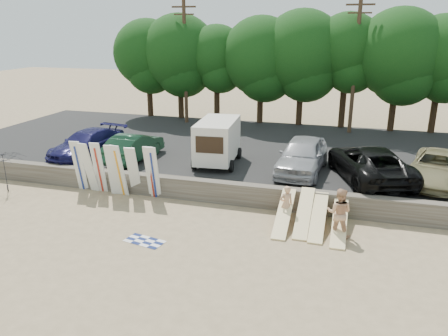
{
  "coord_description": "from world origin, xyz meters",
  "views": [
    {
      "loc": [
        1.96,
        -14.74,
        7.65
      ],
      "look_at": [
        -3.23,
        3.0,
        1.66
      ],
      "focal_mm": 35.0,
      "sensor_mm": 36.0,
      "label": 1
    }
  ],
  "objects_px": {
    "car_3": "(369,163)",
    "beachgoer_b": "(339,213)",
    "car_4": "(438,168)",
    "car_0": "(87,144)",
    "cooler": "(340,218)",
    "beach_umbrella": "(4,172)",
    "box_trailer": "(217,140)",
    "car_1": "(133,147)",
    "beachgoer_a": "(286,204)",
    "car_2": "(302,155)"
  },
  "relations": [
    {
      "from": "car_1",
      "to": "cooler",
      "type": "height_order",
      "value": "car_1"
    },
    {
      "from": "beachgoer_b",
      "to": "beach_umbrella",
      "type": "xyz_separation_m",
      "value": [
        -15.67,
        0.36,
        0.03
      ]
    },
    {
      "from": "car_4",
      "to": "beachgoer_a",
      "type": "bearing_deg",
      "value": -127.16
    },
    {
      "from": "car_3",
      "to": "box_trailer",
      "type": "bearing_deg",
      "value": -22.12
    },
    {
      "from": "car_1",
      "to": "car_2",
      "type": "bearing_deg",
      "value": -174.98
    },
    {
      "from": "car_1",
      "to": "car_3",
      "type": "distance_m",
      "value": 12.25
    },
    {
      "from": "car_2",
      "to": "car_3",
      "type": "height_order",
      "value": "car_2"
    },
    {
      "from": "car_0",
      "to": "beachgoer_a",
      "type": "relative_size",
      "value": 3.27
    },
    {
      "from": "car_0",
      "to": "cooler",
      "type": "height_order",
      "value": "car_0"
    },
    {
      "from": "beach_umbrella",
      "to": "box_trailer",
      "type": "bearing_deg",
      "value": 29.05
    },
    {
      "from": "box_trailer",
      "to": "car_3",
      "type": "distance_m",
      "value": 7.66
    },
    {
      "from": "box_trailer",
      "to": "car_4",
      "type": "xyz_separation_m",
      "value": [
        10.7,
        0.02,
        -0.58
      ]
    },
    {
      "from": "car_2",
      "to": "car_4",
      "type": "xyz_separation_m",
      "value": [
        6.24,
        0.17,
        -0.14
      ]
    },
    {
      "from": "cooler",
      "to": "beach_umbrella",
      "type": "xyz_separation_m",
      "value": [
        -15.72,
        -1.03,
        0.84
      ]
    },
    {
      "from": "car_4",
      "to": "cooler",
      "type": "xyz_separation_m",
      "value": [
        -4.16,
        -4.08,
        -1.27
      ]
    },
    {
      "from": "beachgoer_b",
      "to": "car_4",
      "type": "bearing_deg",
      "value": -122.07
    },
    {
      "from": "car_4",
      "to": "cooler",
      "type": "bearing_deg",
      "value": -119.64
    },
    {
      "from": "car_2",
      "to": "beachgoer_b",
      "type": "distance_m",
      "value": 5.72
    },
    {
      "from": "beachgoer_a",
      "to": "car_2",
      "type": "bearing_deg",
      "value": -122.78
    },
    {
      "from": "box_trailer",
      "to": "car_2",
      "type": "relative_size",
      "value": 0.75
    },
    {
      "from": "box_trailer",
      "to": "car_4",
      "type": "bearing_deg",
      "value": -4.8
    },
    {
      "from": "box_trailer",
      "to": "car_1",
      "type": "xyz_separation_m",
      "value": [
        -4.61,
        -0.57,
        -0.58
      ]
    },
    {
      "from": "car_0",
      "to": "cooler",
      "type": "relative_size",
      "value": 13.51
    },
    {
      "from": "car_4",
      "to": "car_0",
      "type": "bearing_deg",
      "value": -161.3
    },
    {
      "from": "car_4",
      "to": "beach_umbrella",
      "type": "relative_size",
      "value": 2.38
    },
    {
      "from": "car_1",
      "to": "beachgoer_a",
      "type": "height_order",
      "value": "car_1"
    },
    {
      "from": "car_0",
      "to": "car_1",
      "type": "bearing_deg",
      "value": 14.61
    },
    {
      "from": "car_3",
      "to": "beachgoer_a",
      "type": "distance_m",
      "value": 5.5
    },
    {
      "from": "car_3",
      "to": "cooler",
      "type": "relative_size",
      "value": 15.55
    },
    {
      "from": "car_4",
      "to": "beach_umbrella",
      "type": "distance_m",
      "value": 20.54
    },
    {
      "from": "box_trailer",
      "to": "car_0",
      "type": "bearing_deg",
      "value": -178.18
    },
    {
      "from": "car_2",
      "to": "cooler",
      "type": "xyz_separation_m",
      "value": [
        2.08,
        -3.92,
        -1.41
      ]
    },
    {
      "from": "car_2",
      "to": "beachgoer_a",
      "type": "bearing_deg",
      "value": -87.05
    },
    {
      "from": "box_trailer",
      "to": "car_1",
      "type": "relative_size",
      "value": 0.86
    },
    {
      "from": "cooler",
      "to": "car_0",
      "type": "bearing_deg",
      "value": 153.6
    },
    {
      "from": "beach_umbrella",
      "to": "cooler",
      "type": "bearing_deg",
      "value": 3.76
    },
    {
      "from": "cooler",
      "to": "beach_umbrella",
      "type": "relative_size",
      "value": 0.17
    },
    {
      "from": "beachgoer_b",
      "to": "beachgoer_a",
      "type": "bearing_deg",
      "value": -13.5
    },
    {
      "from": "car_0",
      "to": "car_4",
      "type": "distance_m",
      "value": 18.04
    },
    {
      "from": "cooler",
      "to": "beachgoer_a",
      "type": "bearing_deg",
      "value": -176.12
    },
    {
      "from": "car_0",
      "to": "car_1",
      "type": "xyz_separation_m",
      "value": [
        2.7,
        0.29,
        -0.01
      ]
    },
    {
      "from": "car_0",
      "to": "car_4",
      "type": "relative_size",
      "value": 0.97
    },
    {
      "from": "box_trailer",
      "to": "car_2",
      "type": "height_order",
      "value": "box_trailer"
    },
    {
      "from": "box_trailer",
      "to": "beachgoer_a",
      "type": "bearing_deg",
      "value": -52.17
    },
    {
      "from": "car_4",
      "to": "car_2",
      "type": "bearing_deg",
      "value": -162.55
    },
    {
      "from": "beachgoer_a",
      "to": "beach_umbrella",
      "type": "bearing_deg",
      "value": -30.21
    },
    {
      "from": "car_2",
      "to": "car_0",
      "type": "bearing_deg",
      "value": -172.56
    },
    {
      "from": "car_2",
      "to": "cooler",
      "type": "relative_size",
      "value": 13.49
    },
    {
      "from": "car_3",
      "to": "beachgoer_b",
      "type": "height_order",
      "value": "car_3"
    },
    {
      "from": "box_trailer",
      "to": "beachgoer_b",
      "type": "bearing_deg",
      "value": -45.02
    }
  ]
}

